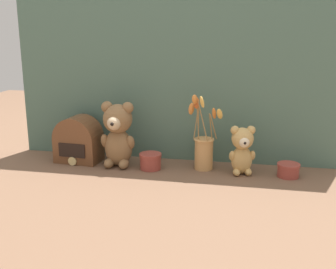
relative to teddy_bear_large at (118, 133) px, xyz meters
name	(u,v)px	position (x,y,z in m)	size (l,w,h in m)	color
ground_plane	(167,170)	(0.23, -0.01, -0.16)	(4.00, 4.00, 0.00)	brown
backdrop_wall	(174,77)	(0.23, 0.16, 0.24)	(1.52, 0.02, 0.78)	#4C6B5B
teddy_bear_large	(118,133)	(0.00, 0.00, 0.00)	(0.16, 0.15, 0.30)	olive
teddy_bear_medium	(242,149)	(0.55, 0.00, -0.04)	(0.12, 0.11, 0.21)	tan
flower_vase	(204,147)	(0.38, 0.03, -0.05)	(0.16, 0.12, 0.34)	tan
vintage_radio	(78,142)	(-0.20, 0.03, -0.06)	(0.21, 0.15, 0.22)	brown
decorative_tin_tall	(151,161)	(0.15, -0.01, -0.12)	(0.10, 0.10, 0.07)	#993D33
decorative_tin_short	(288,170)	(0.75, 0.01, -0.13)	(0.10, 0.10, 0.06)	#993D33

